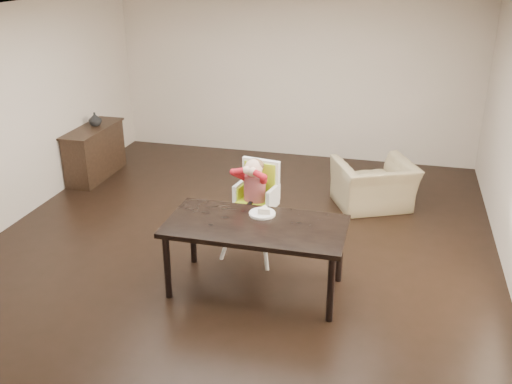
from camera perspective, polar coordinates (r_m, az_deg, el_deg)
ground at (r=6.83m, az=-1.85°, el=-5.58°), size 7.00×7.00×0.00m
room_walls at (r=6.16m, az=-2.07°, el=9.75°), size 6.02×7.02×2.71m
dining_table at (r=5.73m, az=-0.03°, el=-3.94°), size 1.80×0.90×0.75m
high_chair at (r=6.37m, az=-0.04°, el=0.48°), size 0.57×0.57×1.17m
plate at (r=5.88m, az=0.71°, el=-2.04°), size 0.35×0.35×0.08m
armchair at (r=7.88m, az=11.75°, el=1.45°), size 1.18×1.02×0.87m
sideboard at (r=9.16m, az=-15.82°, el=3.86°), size 0.44×1.26×0.79m
vase at (r=9.11m, az=-15.81°, el=7.00°), size 0.21×0.22×0.20m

